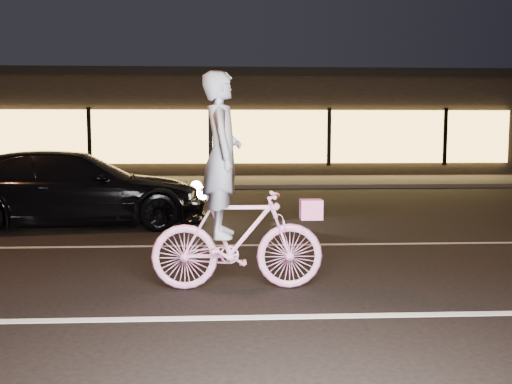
{
  "coord_description": "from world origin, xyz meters",
  "views": [
    {
      "loc": [
        0.63,
        -6.77,
        1.76
      ],
      "look_at": [
        1.0,
        0.6,
        0.99
      ],
      "focal_mm": 40.0,
      "sensor_mm": 36.0,
      "label": 1
    }
  ],
  "objects": [
    {
      "name": "lane_stripe_far",
      "position": [
        0.0,
        2.0,
        0.0
      ],
      "size": [
        60.0,
        0.1,
        0.01
      ],
      "primitive_type": "cube",
      "color": "gray",
      "rests_on": "ground"
    },
    {
      "name": "storefront",
      "position": [
        0.0,
        18.97,
        2.15
      ],
      "size": [
        25.4,
        8.42,
        4.2
      ],
      "color": "black",
      "rests_on": "ground"
    },
    {
      "name": "lane_stripe_near",
      "position": [
        0.0,
        -1.5,
        0.0
      ],
      "size": [
        60.0,
        0.12,
        0.01
      ],
      "primitive_type": "cube",
      "color": "silver",
      "rests_on": "ground"
    },
    {
      "name": "sedan",
      "position": [
        -2.23,
        3.96,
        0.71
      ],
      "size": [
        5.14,
        2.7,
        1.42
      ],
      "rotation": [
        0.0,
        0.0,
        1.72
      ],
      "color": "black",
      "rests_on": "ground"
    },
    {
      "name": "ground",
      "position": [
        0.0,
        0.0,
        0.0
      ],
      "size": [
        90.0,
        90.0,
        0.0
      ],
      "primitive_type": "plane",
      "color": "black",
      "rests_on": "ground"
    },
    {
      "name": "cyclist",
      "position": [
        0.7,
        -0.5,
        0.86
      ],
      "size": [
        1.92,
        0.66,
        2.42
      ],
      "rotation": [
        0.0,
        0.0,
        1.57
      ],
      "color": "#FF36A8",
      "rests_on": "ground"
    },
    {
      "name": "sidewalk",
      "position": [
        0.0,
        13.0,
        0.06
      ],
      "size": [
        30.0,
        4.0,
        0.12
      ],
      "primitive_type": "cube",
      "color": "#383533",
      "rests_on": "ground"
    }
  ]
}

